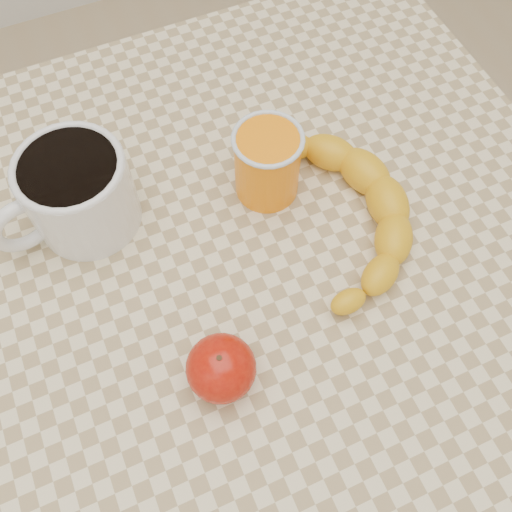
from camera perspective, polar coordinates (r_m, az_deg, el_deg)
name	(u,v)px	position (r m, az deg, el deg)	size (l,w,h in m)	color
ground	(256,416)	(1.34, 0.00, -15.68)	(3.00, 3.00, 0.00)	tan
table	(256,296)	(0.71, 0.00, -4.04)	(0.80, 0.80, 0.75)	beige
coffee_mug	(75,192)	(0.64, -17.60, 6.15)	(0.17, 0.14, 0.10)	silver
orange_juice_glass	(267,163)	(0.64, 1.14, 9.28)	(0.08, 0.08, 0.09)	orange
apple	(221,368)	(0.55, -3.51, -11.13)	(0.08, 0.08, 0.06)	#960B05
banana	(334,210)	(0.64, 7.82, 4.59)	(0.23, 0.31, 0.05)	gold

